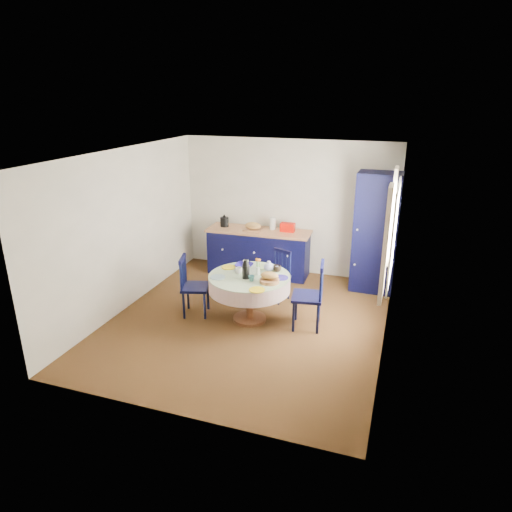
% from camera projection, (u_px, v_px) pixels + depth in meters
% --- Properties ---
extents(floor, '(4.50, 4.50, 0.00)m').
position_uv_depth(floor, '(247.00, 321.00, 6.92)').
color(floor, black).
rests_on(floor, ground).
extents(ceiling, '(4.50, 4.50, 0.00)m').
position_uv_depth(ceiling, '(246.00, 154.00, 6.07)').
color(ceiling, white).
rests_on(ceiling, wall_back).
extents(wall_back, '(4.00, 0.02, 2.50)m').
position_uv_depth(wall_back, '(287.00, 207.00, 8.50)').
color(wall_back, beige).
rests_on(wall_back, floor).
extents(wall_left, '(0.02, 4.50, 2.50)m').
position_uv_depth(wall_left, '(126.00, 230.00, 7.10)').
color(wall_left, beige).
rests_on(wall_left, floor).
extents(wall_right, '(0.02, 4.50, 2.50)m').
position_uv_depth(wall_right, '(392.00, 258.00, 5.89)').
color(wall_right, beige).
rests_on(wall_right, floor).
extents(window, '(0.10, 1.74, 1.45)m').
position_uv_depth(window, '(391.00, 231.00, 6.08)').
color(window, white).
rests_on(window, wall_right).
extents(kitchen_counter, '(1.95, 0.67, 1.10)m').
position_uv_depth(kitchen_counter, '(259.00, 251.00, 8.59)').
color(kitchen_counter, black).
rests_on(kitchen_counter, floor).
extents(pantry_cabinet, '(0.73, 0.54, 2.05)m').
position_uv_depth(pantry_cabinet, '(376.00, 233.00, 7.72)').
color(pantry_cabinet, black).
rests_on(pantry_cabinet, floor).
extents(dining_table, '(1.21, 1.21, 1.01)m').
position_uv_depth(dining_table, '(250.00, 283.00, 6.74)').
color(dining_table, brown).
rests_on(dining_table, floor).
extents(chair_left, '(0.50, 0.51, 0.94)m').
position_uv_depth(chair_left, '(193.00, 286.00, 7.00)').
color(chair_left, black).
rests_on(chair_left, floor).
extents(chair_far, '(0.47, 0.46, 0.84)m').
position_uv_depth(chair_far, '(278.00, 275.00, 7.54)').
color(chair_far, black).
rests_on(chair_far, floor).
extents(chair_right, '(0.49, 0.51, 1.01)m').
position_uv_depth(chair_right, '(310.00, 295.00, 6.58)').
color(chair_right, black).
rests_on(chair_right, floor).
extents(mug_a, '(0.11, 0.11, 0.09)m').
position_uv_depth(mug_a, '(239.00, 271.00, 6.78)').
color(mug_a, silver).
rests_on(mug_a, dining_table).
extents(mug_b, '(0.09, 0.09, 0.08)m').
position_uv_depth(mug_b, '(251.00, 278.00, 6.50)').
color(mug_b, '#357175').
rests_on(mug_b, dining_table).
extents(mug_c, '(0.12, 0.12, 0.10)m').
position_uv_depth(mug_c, '(277.00, 269.00, 6.84)').
color(mug_c, black).
rests_on(mug_c, dining_table).
extents(mug_d, '(0.09, 0.09, 0.09)m').
position_uv_depth(mug_d, '(246.00, 263.00, 7.07)').
color(mug_d, silver).
rests_on(mug_d, dining_table).
extents(cobalt_bowl, '(0.27, 0.27, 0.07)m').
position_uv_depth(cobalt_bowl, '(244.00, 266.00, 6.99)').
color(cobalt_bowl, navy).
rests_on(cobalt_bowl, dining_table).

